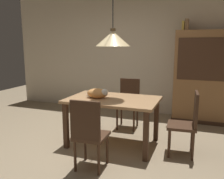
{
  "coord_description": "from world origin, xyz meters",
  "views": [
    {
      "loc": [
        1.42,
        -2.87,
        1.59
      ],
      "look_at": [
        0.06,
        0.79,
        0.85
      ],
      "focal_mm": 39.01,
      "sensor_mm": 36.0,
      "label": 1
    }
  ],
  "objects_px": {
    "chair_far_back": "(129,101)",
    "book_yellow_short": "(183,26)",
    "pendant_lamp": "(113,39)",
    "chair_near_front": "(89,132)",
    "dining_table": "(113,105)",
    "book_brown_thick": "(187,25)",
    "chair_right_side": "(188,121)",
    "cat_sleeping": "(98,93)",
    "hutch_bookcase": "(202,79)"
  },
  "relations": [
    {
      "from": "chair_far_back",
      "to": "book_yellow_short",
      "type": "height_order",
      "value": "book_yellow_short"
    },
    {
      "from": "chair_far_back",
      "to": "pendant_lamp",
      "type": "relative_size",
      "value": 0.72
    },
    {
      "from": "chair_near_front",
      "to": "book_yellow_short",
      "type": "bearing_deg",
      "value": 71.76
    },
    {
      "from": "dining_table",
      "to": "chair_far_back",
      "type": "distance_m",
      "value": 0.89
    },
    {
      "from": "chair_far_back",
      "to": "book_brown_thick",
      "type": "height_order",
      "value": "book_brown_thick"
    },
    {
      "from": "chair_right_side",
      "to": "pendant_lamp",
      "type": "height_order",
      "value": "pendant_lamp"
    },
    {
      "from": "cat_sleeping",
      "to": "hutch_bookcase",
      "type": "xyz_separation_m",
      "value": [
        1.52,
        1.78,
        0.06
      ]
    },
    {
      "from": "chair_right_side",
      "to": "chair_near_front",
      "type": "relative_size",
      "value": 1.0
    },
    {
      "from": "hutch_bookcase",
      "to": "book_brown_thick",
      "type": "bearing_deg",
      "value": 179.76
    },
    {
      "from": "chair_far_back",
      "to": "chair_near_front",
      "type": "height_order",
      "value": "same"
    },
    {
      "from": "chair_far_back",
      "to": "cat_sleeping",
      "type": "bearing_deg",
      "value": -103.45
    },
    {
      "from": "book_yellow_short",
      "to": "chair_far_back",
      "type": "bearing_deg",
      "value": -135.54
    },
    {
      "from": "book_yellow_short",
      "to": "dining_table",
      "type": "bearing_deg",
      "value": -116.52
    },
    {
      "from": "chair_right_side",
      "to": "cat_sleeping",
      "type": "relative_size",
      "value": 2.38
    },
    {
      "from": "chair_near_front",
      "to": "cat_sleeping",
      "type": "height_order",
      "value": "chair_near_front"
    },
    {
      "from": "book_brown_thick",
      "to": "book_yellow_short",
      "type": "bearing_deg",
      "value": 180.0
    },
    {
      "from": "chair_far_back",
      "to": "chair_near_front",
      "type": "bearing_deg",
      "value": -89.73
    },
    {
      "from": "chair_far_back",
      "to": "book_brown_thick",
      "type": "distance_m",
      "value": 1.92
    },
    {
      "from": "book_yellow_short",
      "to": "book_brown_thick",
      "type": "relative_size",
      "value": 0.83
    },
    {
      "from": "book_yellow_short",
      "to": "book_brown_thick",
      "type": "distance_m",
      "value": 0.07
    },
    {
      "from": "hutch_bookcase",
      "to": "book_brown_thick",
      "type": "relative_size",
      "value": 7.71
    },
    {
      "from": "cat_sleeping",
      "to": "pendant_lamp",
      "type": "height_order",
      "value": "pendant_lamp"
    },
    {
      "from": "chair_right_side",
      "to": "hutch_bookcase",
      "type": "height_order",
      "value": "hutch_bookcase"
    },
    {
      "from": "chair_near_front",
      "to": "book_yellow_short",
      "type": "distance_m",
      "value": 3.1
    },
    {
      "from": "pendant_lamp",
      "to": "book_brown_thick",
      "type": "bearing_deg",
      "value": 61.68
    },
    {
      "from": "chair_right_side",
      "to": "book_brown_thick",
      "type": "bearing_deg",
      "value": 96.48
    },
    {
      "from": "dining_table",
      "to": "chair_right_side",
      "type": "distance_m",
      "value": 1.14
    },
    {
      "from": "chair_right_side",
      "to": "book_yellow_short",
      "type": "xyz_separation_m",
      "value": [
        -0.26,
        1.72,
        1.43
      ]
    },
    {
      "from": "chair_right_side",
      "to": "hutch_bookcase",
      "type": "bearing_deg",
      "value": 84.58
    },
    {
      "from": "dining_table",
      "to": "chair_near_front",
      "type": "relative_size",
      "value": 1.51
    },
    {
      "from": "dining_table",
      "to": "cat_sleeping",
      "type": "relative_size",
      "value": 3.58
    },
    {
      "from": "chair_near_front",
      "to": "chair_far_back",
      "type": "bearing_deg",
      "value": 90.27
    },
    {
      "from": "chair_right_side",
      "to": "book_yellow_short",
      "type": "distance_m",
      "value": 2.25
    },
    {
      "from": "chair_right_side",
      "to": "cat_sleeping",
      "type": "height_order",
      "value": "chair_right_side"
    },
    {
      "from": "dining_table",
      "to": "book_yellow_short",
      "type": "height_order",
      "value": "book_yellow_short"
    },
    {
      "from": "chair_right_side",
      "to": "chair_far_back",
      "type": "relative_size",
      "value": 1.0
    },
    {
      "from": "chair_near_front",
      "to": "book_yellow_short",
      "type": "xyz_separation_m",
      "value": [
        0.86,
        2.61,
        1.43
      ]
    },
    {
      "from": "chair_near_front",
      "to": "hutch_bookcase",
      "type": "xyz_separation_m",
      "value": [
        1.29,
        2.61,
        0.38
      ]
    },
    {
      "from": "hutch_bookcase",
      "to": "pendant_lamp",
      "type": "bearing_deg",
      "value": -126.76
    },
    {
      "from": "chair_right_side",
      "to": "book_yellow_short",
      "type": "height_order",
      "value": "book_yellow_short"
    },
    {
      "from": "pendant_lamp",
      "to": "book_brown_thick",
      "type": "distance_m",
      "value": 1.99
    },
    {
      "from": "hutch_bookcase",
      "to": "book_yellow_short",
      "type": "bearing_deg",
      "value": 179.8
    },
    {
      "from": "dining_table",
      "to": "book_yellow_short",
      "type": "bearing_deg",
      "value": 63.48
    },
    {
      "from": "cat_sleeping",
      "to": "book_brown_thick",
      "type": "xyz_separation_m",
      "value": [
        1.16,
        1.78,
        1.13
      ]
    },
    {
      "from": "pendant_lamp",
      "to": "hutch_bookcase",
      "type": "relative_size",
      "value": 0.7
    },
    {
      "from": "dining_table",
      "to": "hutch_bookcase",
      "type": "distance_m",
      "value": 2.17
    },
    {
      "from": "hutch_bookcase",
      "to": "book_brown_thick",
      "type": "height_order",
      "value": "book_brown_thick"
    },
    {
      "from": "chair_right_side",
      "to": "cat_sleeping",
      "type": "distance_m",
      "value": 1.39
    },
    {
      "from": "pendant_lamp",
      "to": "chair_near_front",
      "type": "bearing_deg",
      "value": -89.75
    },
    {
      "from": "cat_sleeping",
      "to": "hutch_bookcase",
      "type": "distance_m",
      "value": 2.34
    }
  ]
}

